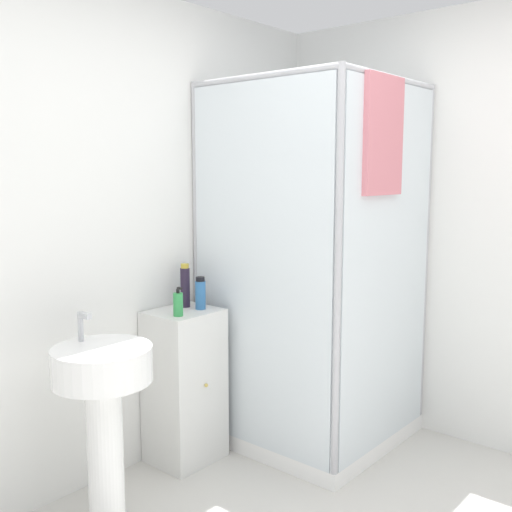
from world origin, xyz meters
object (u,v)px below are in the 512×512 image
Objects in this scene: sink at (103,401)px; soap_dispenser at (178,304)px; shampoo_bottle_blue at (200,294)px; shampoo_bottle_tall_black at (185,286)px.

sink is 0.69m from soap_dispenser.
shampoo_bottle_tall_black is at bearing 99.32° from shampoo_bottle_blue.
shampoo_bottle_tall_black is at bearing 36.81° from soap_dispenser.
soap_dispenser is 0.86× the size of shampoo_bottle_blue.
shampoo_bottle_tall_black is (0.77, 0.30, 0.35)m from sink.
soap_dispenser is 0.22m from shampoo_bottle_tall_black.
sink is at bearing -163.43° from soap_dispenser.
sink is 0.87m from shampoo_bottle_blue.
soap_dispenser is at bearing -172.78° from shampoo_bottle_blue.
shampoo_bottle_blue is (0.18, 0.02, 0.02)m from soap_dispenser.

